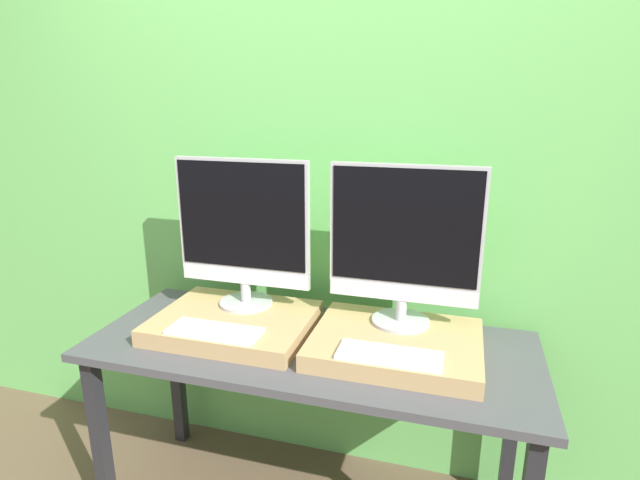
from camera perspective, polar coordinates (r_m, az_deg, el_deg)
The scene contains 8 objects.
wall_back at distance 2.04m, azimuth 2.09°, elevation 7.02°, with size 8.00×0.04×2.60m.
workbench at distance 1.89m, azimuth -1.13°, elevation -13.99°, with size 1.61×0.65×0.76m.
wooden_riser_left at distance 1.95m, azimuth -9.76°, elevation -9.28°, with size 0.58×0.46×0.06m.
monitor_left at distance 1.93m, azimuth -8.81°, elevation 1.18°, with size 0.53×0.21×0.58m.
keyboard_left at distance 1.81m, azimuth -11.96°, elevation -10.10°, with size 0.33×0.13×0.01m.
wooden_riser_right at distance 1.79m, azimuth 8.66°, elevation -11.66°, with size 0.58×0.46×0.06m.
monitor_right at distance 1.77m, azimuth 9.60°, elevation -0.23°, with size 0.53×0.21×0.58m.
keyboard_right at distance 1.64m, azimuth 7.96°, elevation -12.88°, with size 0.33×0.13×0.01m.
Camera 1 is at (0.49, -1.24, 1.62)m, focal length 28.00 mm.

